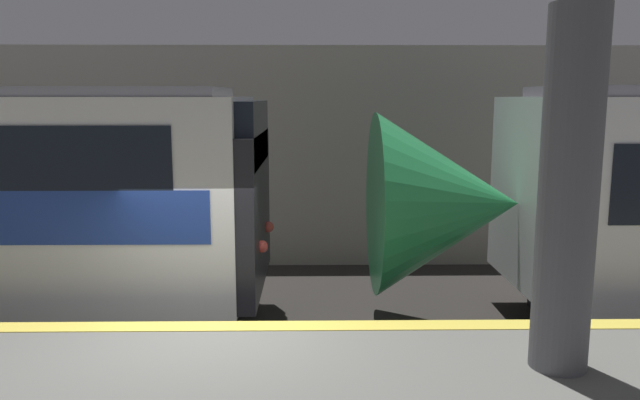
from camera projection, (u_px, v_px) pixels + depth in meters
name	position (u px, v px, depth m)	size (l,w,h in m)	color
station_rear_barrier	(256.00, 158.00, 13.34)	(50.00, 0.15, 4.71)	#9E998E
support_pillar_near	(568.00, 193.00, 5.83)	(0.55, 0.55, 3.44)	#56565B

